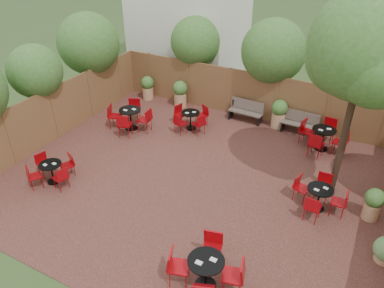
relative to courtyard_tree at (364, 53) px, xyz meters
The scene contains 10 objects.
ground 6.09m from the courtyard_tree, 158.81° to the right, with size 80.00×80.00×0.00m, color #354F23.
courtyard_paving 6.09m from the courtyard_tree, 158.81° to the right, with size 12.00×10.00×0.02m, color #3B1D18.
fence_back 6.25m from the courtyard_tree, 138.54° to the left, with size 12.00×0.08×2.00m, color brown.
fence_left 10.61m from the courtyard_tree, behind, with size 0.08×10.00×2.00m, color brown.
overhang_foliage 5.83m from the courtyard_tree, 168.41° to the left, with size 15.81×10.58×2.61m.
courtyard_tree is the anchor object (origin of this frame).
park_bench_left 6.41m from the courtyard_tree, 142.35° to the left, with size 1.42×0.50×0.87m.
park_bench_right 5.32m from the courtyard_tree, 120.14° to the left, with size 1.40×0.47×0.86m.
bistro_tables 5.60m from the courtyard_tree, 166.78° to the right, with size 9.26×9.03×0.96m.
planters 6.51m from the courtyard_tree, 153.37° to the left, with size 10.54×4.57×1.18m.
Camera 1 is at (4.40, -8.70, 7.41)m, focal length 35.21 mm.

